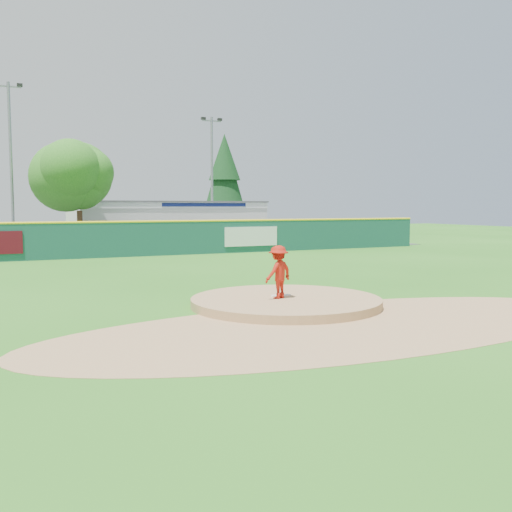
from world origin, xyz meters
name	(u,v)px	position (x,y,z in m)	size (l,w,h in m)	color
ground	(286,306)	(0.00, 0.00, 0.00)	(120.00, 120.00, 0.00)	#286B19
pitchers_mound	(286,306)	(0.00, 0.00, 0.00)	(5.50, 5.50, 0.50)	#9E774C
pitching_rubber	(281,295)	(0.00, 0.30, 0.27)	(0.60, 0.15, 0.04)	white
infield_dirt_arc	(345,325)	(0.00, -3.00, 0.01)	(15.40, 15.40, 0.01)	#9E774C
parking_lot	(105,247)	(0.00, 27.00, 0.01)	(44.00, 16.00, 0.02)	#38383A
pitcher	(278,272)	(-0.26, -0.02, 1.01)	(0.98, 0.56, 1.52)	#A81A0E
van	(181,238)	(5.02, 24.97, 0.63)	(2.04, 4.42, 1.23)	silver
pool_building_grp	(166,221)	(6.00, 31.99, 1.66)	(15.20, 8.20, 3.31)	silver
fence_banners	(131,239)	(-0.23, 17.92, 1.00)	(18.69, 0.04, 1.20)	#560C17
outfield_fence	(135,238)	(0.00, 18.00, 1.09)	(40.00, 0.14, 2.07)	#164940
deciduous_tree	(79,181)	(-2.00, 25.00, 4.55)	(5.60, 5.60, 7.36)	#382314
conifer_tree	(225,178)	(13.00, 36.00, 5.54)	(4.40, 4.40, 9.50)	#382314
light_pole_left	(11,158)	(-6.00, 27.00, 6.05)	(1.75, 0.25, 11.00)	gray
light_pole_right	(212,173)	(9.00, 29.00, 5.54)	(1.75, 0.25, 10.00)	gray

